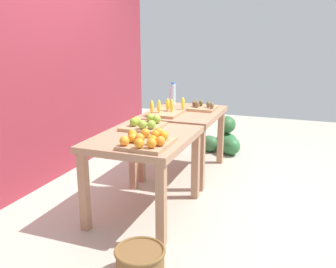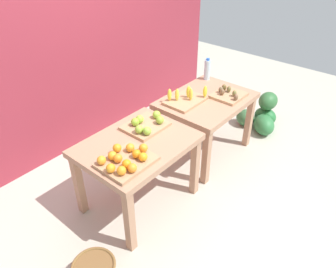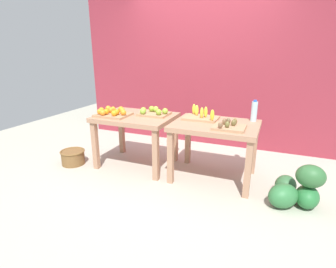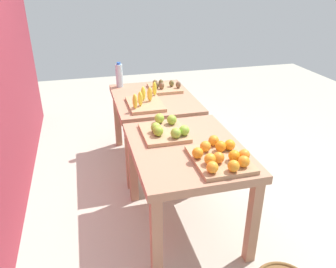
# 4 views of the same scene
# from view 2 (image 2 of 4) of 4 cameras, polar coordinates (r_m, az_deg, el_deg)

# --- Properties ---
(ground_plane) EXTENTS (8.00, 8.00, 0.00)m
(ground_plane) POSITION_cam_2_polar(r_m,az_deg,el_deg) (3.74, 1.18, -6.84)
(ground_plane) COLOR #B5B2A0
(back_wall) EXTENTS (4.40, 0.12, 3.00)m
(back_wall) POSITION_cam_2_polar(r_m,az_deg,el_deg) (3.93, -14.90, 19.05)
(back_wall) COLOR maroon
(back_wall) RESTS_ON ground_plane
(display_table_left) EXTENTS (1.04, 0.80, 0.74)m
(display_table_left) POSITION_cam_2_polar(r_m,az_deg,el_deg) (3.02, -5.40, -3.12)
(display_table_left) COLOR tan
(display_table_left) RESTS_ON ground_plane
(display_table_right) EXTENTS (1.04, 0.80, 0.74)m
(display_table_right) POSITION_cam_2_polar(r_m,az_deg,el_deg) (3.75, 6.71, 4.82)
(display_table_right) COLOR tan
(display_table_right) RESTS_ON ground_plane
(orange_bin) EXTENTS (0.46, 0.38, 0.11)m
(orange_bin) POSITION_cam_2_polar(r_m,az_deg,el_deg) (2.70, -7.45, -4.51)
(orange_bin) COLOR tan
(orange_bin) RESTS_ON display_table_left
(apple_bin) EXTENTS (0.42, 0.36, 0.11)m
(apple_bin) POSITION_cam_2_polar(r_m,az_deg,el_deg) (3.13, -3.93, 1.68)
(apple_bin) COLOR tan
(apple_bin) RESTS_ON display_table_left
(banana_crate) EXTENTS (0.44, 0.32, 0.17)m
(banana_crate) POSITION_cam_2_polar(r_m,az_deg,el_deg) (3.59, 3.09, 6.20)
(banana_crate) COLOR tan
(banana_crate) RESTS_ON display_table_right
(kiwi_bin) EXTENTS (0.36, 0.33, 0.10)m
(kiwi_bin) POSITION_cam_2_polar(r_m,az_deg,el_deg) (3.77, 10.54, 6.88)
(kiwi_bin) COLOR tan
(kiwi_bin) RESTS_ON display_table_right
(water_bottle) EXTENTS (0.08, 0.08, 0.27)m
(water_bottle) POSITION_cam_2_polar(r_m,az_deg,el_deg) (4.11, 6.90, 11.14)
(water_bottle) COLOR silver
(water_bottle) RESTS_ON display_table_right
(watermelon_pile) EXTENTS (0.59, 0.66, 0.48)m
(watermelon_pile) POSITION_cam_2_polar(r_m,az_deg,el_deg) (4.61, 16.07, 3.13)
(watermelon_pile) COLOR #266E36
(watermelon_pile) RESTS_ON ground_plane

